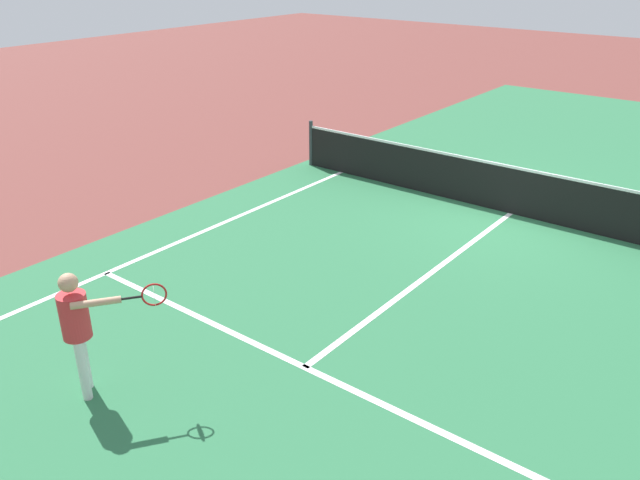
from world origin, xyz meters
TOP-DOWN VIEW (x-y plane):
  - ground_plane at (0.00, 0.00)m, footprint 60.00×60.00m
  - court_surface_inbounds at (0.00, 0.00)m, footprint 10.62×24.40m
  - line_sideline_left at (-4.11, -5.95)m, footprint 0.10×11.89m
  - line_service_near at (0.00, -6.40)m, footprint 8.22×0.10m
  - line_center_service at (0.00, -3.20)m, footprint 0.10×6.40m
  - net at (0.00, 0.00)m, footprint 10.13×0.09m
  - player_near at (-1.68, -8.31)m, footprint 0.93×0.89m

SIDE VIEW (x-z plane):
  - ground_plane at x=0.00m, z-range 0.00..0.00m
  - court_surface_inbounds at x=0.00m, z-range 0.00..0.00m
  - line_sideline_left at x=-4.11m, z-range 0.00..0.01m
  - line_service_near at x=0.00m, z-range 0.00..0.01m
  - line_center_service at x=0.00m, z-range 0.00..0.01m
  - net at x=0.00m, z-range -0.04..1.03m
  - player_near at x=-1.68m, z-range 0.18..1.75m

